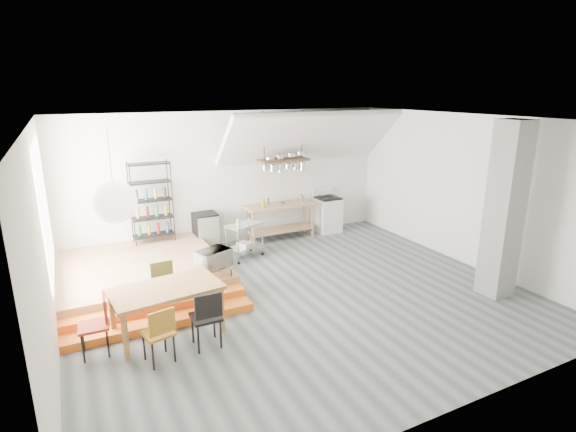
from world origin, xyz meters
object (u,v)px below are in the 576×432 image
rolling_cart (244,236)px  mini_fridge (206,232)px  stove (327,214)px  dining_table (166,293)px

rolling_cart → mini_fridge: size_ratio=1.01×
rolling_cart → mini_fridge: bearing=103.2°
stove → mini_fridge: 3.32m
rolling_cart → stove: bearing=-4.5°
dining_table → mini_fridge: 3.78m
stove → dining_table: bearing=-145.9°
dining_table → mini_fridge: bearing=57.5°
stove → rolling_cart: 2.82m
rolling_cart → mini_fridge: 1.09m
stove → dining_table: 5.99m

